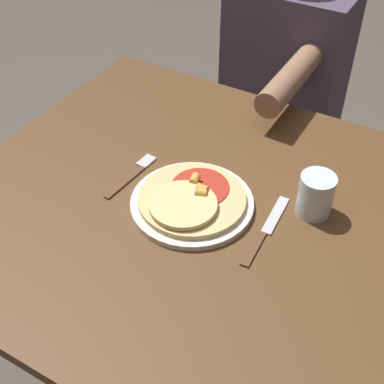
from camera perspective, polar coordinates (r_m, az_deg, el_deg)
The scene contains 8 objects.
ground_plane at distance 1.76m, azimuth 0.91°, elevation -19.65°, with size 8.00×8.00×0.00m, color brown.
dining_table at distance 1.23m, azimuth 1.22°, elevation -5.35°, with size 1.10×0.95×0.75m.
plate at distance 1.16m, azimuth -0.00°, elevation -1.21°, with size 0.27×0.27×0.01m.
pizza at distance 1.14m, azimuth -0.14°, elevation -0.76°, with size 0.23×0.23×0.04m.
fork at distance 1.25m, azimuth -6.21°, elevation 1.99°, with size 0.03×0.18×0.00m.
knife at distance 1.11m, azimuth 7.79°, elevation -4.16°, with size 0.03×0.22×0.00m.
drinking_glass at distance 1.15m, azimuth 13.05°, elevation -0.30°, with size 0.08×0.08×0.10m.
person_diner at distance 1.78m, azimuth 9.72°, elevation 11.13°, with size 0.36×0.52×1.14m.
Camera 1 is at (0.39, -0.74, 1.55)m, focal length 50.00 mm.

